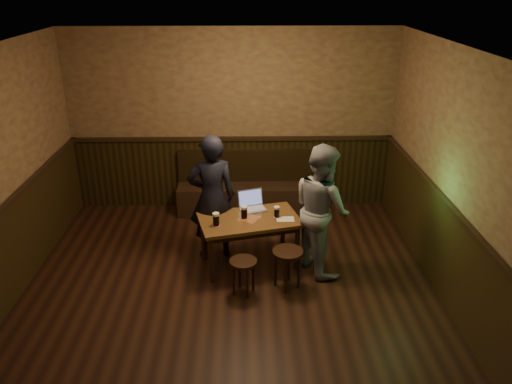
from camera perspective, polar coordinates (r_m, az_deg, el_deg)
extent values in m
cube|color=black|center=(5.68, -3.18, -14.29)|extent=(5.00, 6.00, 0.02)
cube|color=beige|center=(4.53, -4.00, 15.10)|extent=(5.00, 6.00, 0.02)
cube|color=#92754A|center=(7.77, -2.77, 8.12)|extent=(5.00, 0.02, 2.80)
cube|color=#92754A|center=(5.45, 23.87, -0.93)|extent=(0.02, 6.00, 2.80)
cube|color=black|center=(8.01, -2.66, 2.20)|extent=(4.98, 0.04, 1.10)
cube|color=black|center=(5.81, 22.22, -8.58)|extent=(0.04, 5.98, 1.10)
cube|color=black|center=(7.79, -2.74, 6.09)|extent=(4.98, 0.06, 0.06)
cube|color=black|center=(5.53, 22.85, -3.48)|extent=(0.06, 5.98, 0.06)
cube|color=black|center=(7.89, -0.88, -0.70)|extent=(2.20, 0.50, 0.45)
cube|color=black|center=(7.89, -0.91, 3.04)|extent=(2.20, 0.10, 0.50)
cube|color=#573A18|center=(6.28, -0.79, -3.22)|extent=(1.37, 0.99, 0.04)
cube|color=black|center=(6.31, -0.78, -3.76)|extent=(1.24, 0.86, 0.07)
cube|color=maroon|center=(6.27, -0.79, -3.02)|extent=(0.32, 0.32, 0.00)
cylinder|color=black|center=(6.10, -5.12, -7.76)|extent=(0.06, 0.06, 0.62)
cylinder|color=black|center=(6.58, -6.04, -5.27)|extent=(0.06, 0.06, 0.62)
cylinder|color=black|center=(6.35, 4.71, -6.40)|extent=(0.06, 0.06, 0.62)
cylinder|color=black|center=(6.81, 3.10, -4.11)|extent=(0.06, 0.06, 0.62)
cylinder|color=black|center=(5.83, -1.47, -8.01)|extent=(0.42, 0.42, 0.04)
cylinder|color=black|center=(5.98, -0.33, -9.47)|extent=(0.03, 0.03, 0.42)
cylinder|color=black|center=(6.04, -1.88, -9.13)|extent=(0.03, 0.03, 0.42)
cylinder|color=black|center=(5.91, -2.58, -9.97)|extent=(0.03, 0.03, 0.42)
cylinder|color=black|center=(5.85, -0.99, -10.34)|extent=(0.03, 0.03, 0.42)
cylinder|color=black|center=(5.92, 3.64, -6.89)|extent=(0.43, 0.43, 0.04)
cylinder|color=black|center=(6.03, 4.93, -8.94)|extent=(0.04, 0.04, 0.48)
cylinder|color=black|center=(6.16, 3.74, -8.14)|extent=(0.04, 0.04, 0.48)
cylinder|color=black|center=(6.06, 2.25, -8.71)|extent=(0.04, 0.04, 0.48)
cylinder|color=black|center=(5.93, 3.42, -9.55)|extent=(0.04, 0.04, 0.48)
cylinder|color=#A71436|center=(6.12, -4.56, -3.81)|extent=(0.11, 0.11, 0.00)
cylinder|color=silver|center=(6.12, -4.56, -3.78)|extent=(0.09, 0.09, 0.00)
cylinder|color=black|center=(6.09, -4.58, -3.22)|extent=(0.08, 0.08, 0.13)
cylinder|color=beige|center=(6.05, -4.61, -2.54)|extent=(0.08, 0.08, 0.03)
cylinder|color=#A71436|center=(6.28, -1.36, -2.99)|extent=(0.11, 0.11, 0.00)
cylinder|color=silver|center=(6.28, -1.36, -2.97)|extent=(0.09, 0.09, 0.00)
cylinder|color=black|center=(6.25, -1.36, -2.43)|extent=(0.08, 0.08, 0.13)
cylinder|color=beige|center=(6.21, -1.37, -1.78)|extent=(0.08, 0.08, 0.03)
cylinder|color=#A71436|center=(6.31, 2.38, -2.85)|extent=(0.09, 0.09, 0.00)
cylinder|color=silver|center=(6.31, 2.38, -2.82)|extent=(0.08, 0.08, 0.00)
cylinder|color=black|center=(6.28, 2.39, -2.35)|extent=(0.07, 0.07, 0.11)
cylinder|color=beige|center=(6.25, 2.40, -1.77)|extent=(0.07, 0.07, 0.03)
cube|color=silver|center=(6.49, -0.33, -1.98)|extent=(0.39, 0.33, 0.02)
cube|color=#B2B2B7|center=(6.48, -0.33, -1.90)|extent=(0.35, 0.27, 0.00)
cube|color=silver|center=(6.54, -0.67, -0.62)|extent=(0.34, 0.17, 0.22)
cube|color=#5B68AA|center=(6.53, -0.64, -0.66)|extent=(0.31, 0.15, 0.19)
cube|color=silver|center=(6.26, 3.37, -3.11)|extent=(0.22, 0.15, 0.00)
imported|color=black|center=(6.44, -5.05, -0.63)|extent=(0.67, 0.49, 1.68)
imported|color=gray|center=(6.19, 7.48, -1.91)|extent=(0.90, 0.99, 1.66)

